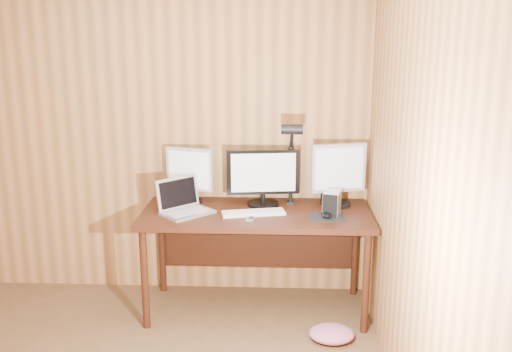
# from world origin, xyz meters

# --- Properties ---
(room_shell) EXTENTS (4.00, 4.00, 4.00)m
(room_shell) POSITION_xyz_m (0.00, 0.00, 1.25)
(room_shell) COLOR brown
(room_shell) RESTS_ON ground
(desk) EXTENTS (1.60, 0.70, 0.75)m
(desk) POSITION_xyz_m (0.93, 1.70, 0.63)
(desk) COLOR black
(desk) RESTS_ON floor
(monitor_center) EXTENTS (0.52, 0.23, 0.41)m
(monitor_center) POSITION_xyz_m (0.97, 1.78, 0.96)
(monitor_center) COLOR black
(monitor_center) RESTS_ON desk
(monitor_left) EXTENTS (0.35, 0.17, 0.41)m
(monitor_left) POSITION_xyz_m (0.44, 1.83, 0.97)
(monitor_left) COLOR black
(monitor_left) RESTS_ON desk
(monitor_right) EXTENTS (0.40, 0.19, 0.45)m
(monitor_right) POSITION_xyz_m (1.51, 1.80, 0.99)
(monitor_right) COLOR black
(monitor_right) RESTS_ON desk
(laptop) EXTENTS (0.41, 0.41, 0.24)m
(laptop) POSITION_xyz_m (0.42, 1.59, 0.81)
(laptop) COLOR silver
(laptop) RESTS_ON desk
(keyboard) EXTENTS (0.45, 0.22, 0.02)m
(keyboard) POSITION_xyz_m (0.91, 1.57, 0.76)
(keyboard) COLOR white
(keyboard) RESTS_ON desk
(mousepad) EXTENTS (0.23, 0.19, 0.00)m
(mousepad) POSITION_xyz_m (1.41, 1.52, 0.75)
(mousepad) COLOR black
(mousepad) RESTS_ON desk
(mouse) EXTENTS (0.08, 0.12, 0.04)m
(mouse) POSITION_xyz_m (1.41, 1.52, 0.77)
(mouse) COLOR black
(mouse) RESTS_ON mousepad
(hard_drive) EXTENTS (0.14, 0.17, 0.17)m
(hard_drive) POSITION_xyz_m (1.45, 1.57, 0.83)
(hard_drive) COLOR silver
(hard_drive) RESTS_ON desk
(phone) EXTENTS (0.07, 0.10, 0.01)m
(phone) POSITION_xyz_m (0.90, 1.45, 0.76)
(phone) COLOR silver
(phone) RESTS_ON desk
(speaker) EXTENTS (0.05, 0.05, 0.11)m
(speaker) POSITION_xyz_m (1.41, 1.83, 0.81)
(speaker) COLOR black
(speaker) RESTS_ON desk
(desk_lamp) EXTENTS (0.15, 0.21, 0.65)m
(desk_lamp) POSITION_xyz_m (1.17, 1.75, 1.15)
(desk_lamp) COLOR black
(desk_lamp) RESTS_ON desk
(fabric_pile) EXTENTS (0.36, 0.32, 0.10)m
(fabric_pile) POSITION_xyz_m (1.44, 1.22, 0.05)
(fabric_pile) COLOR #BA5A77
(fabric_pile) RESTS_ON floor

